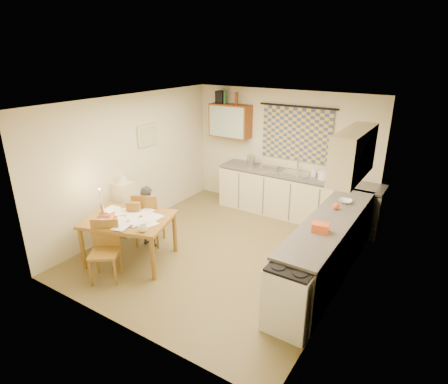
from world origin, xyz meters
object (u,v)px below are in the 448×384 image
Objects in this scene: counter_back at (296,196)px; chair_far at (150,228)px; stove at (291,296)px; dining_table at (130,239)px; person at (148,216)px; shelf_stand at (125,209)px; counter_right at (328,247)px.

chair_far is (-1.72, -2.42, -0.15)m from counter_back.
dining_table is (-2.80, 0.08, -0.06)m from stove.
person reaches higher than shelf_stand.
counter_right is 1.91× the size of dining_table.
shelf_stand reaches higher than counter_right.
person reaches higher than dining_table.
person is (-1.69, -2.46, 0.10)m from counter_back.
shelf_stand reaches higher than stove.
stove is at bearing 142.25° from chair_far.
shelf_stand is (-3.54, 0.69, 0.07)m from stove.
person is 1.08× the size of shelf_stand.
counter_back is 3.77× the size of stove.
stove is 0.57× the size of dining_table.
counter_back is at bearing -133.42° from person.
shelf_stand is at bearing -27.88° from chair_far.
person is at bearing 82.37° from dining_table.
shelf_stand is (-0.64, 0.07, -0.04)m from person.
person reaches higher than chair_far.
counter_right is at bearing 90.00° from stove.
dining_table is at bearing -154.72° from counter_right.
person is at bearing -164.84° from counter_right.
person is (-0.10, 0.54, 0.17)m from dining_table.
counter_right is at bearing 11.39° from shelf_stand.
dining_table is (-2.80, -1.32, -0.07)m from counter_right.
stove is at bearing -90.00° from counter_right.
chair_far is at bearing 167.32° from stove.
person is (0.03, -0.04, 0.25)m from chair_far.
counter_right is 1.40m from stove.
chair_far is (-2.93, 0.66, -0.13)m from stove.
person is (-2.90, 0.62, 0.11)m from stove.
shelf_stand is at bearing 168.97° from stove.
counter_right is 3.03× the size of chair_far.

